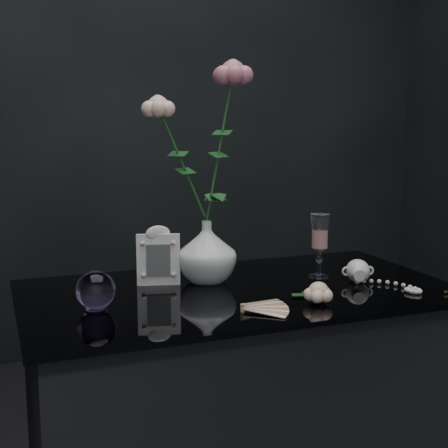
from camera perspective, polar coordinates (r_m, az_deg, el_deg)
name	(u,v)px	position (r m, az deg, el deg)	size (l,w,h in m)	color
table	(239,433)	(1.68, 1.39, -18.57)	(1.05, 0.58, 0.76)	black
vase	(207,252)	(1.59, -1.58, -2.54)	(0.15, 0.15, 0.16)	white
wine_glass	(320,246)	(1.65, 8.73, -2.01)	(0.05, 0.05, 0.17)	white
picture_frame	(158,255)	(1.57, -6.03, -2.87)	(0.11, 0.09, 0.15)	white
paperweight	(96,290)	(1.39, -11.66, -5.94)	(0.09, 0.09, 0.09)	#A17ECD
paper_fan	(243,307)	(1.36, 1.75, -7.61)	(0.20, 0.16, 0.02)	beige
loose_rose	(318,292)	(1.43, 8.63, -6.21)	(0.11, 0.15, 0.05)	#FFC5A4
pearl_jar	(358,270)	(1.63, 12.14, -4.12)	(0.21, 0.22, 0.06)	silver
roses	(204,140)	(1.55, -1.89, 7.71)	(0.27, 0.11, 0.45)	#FFBBA6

